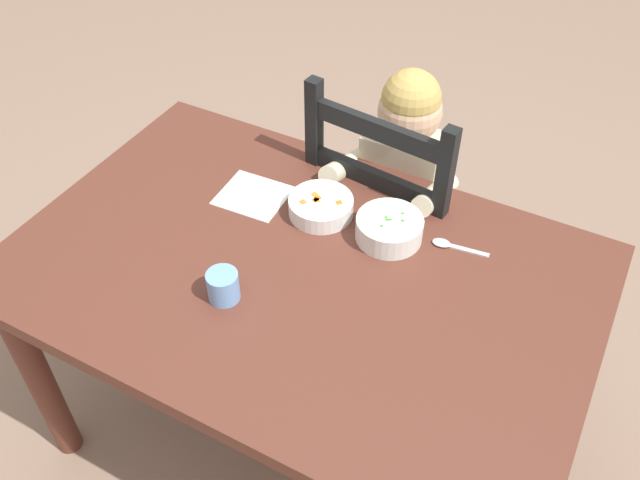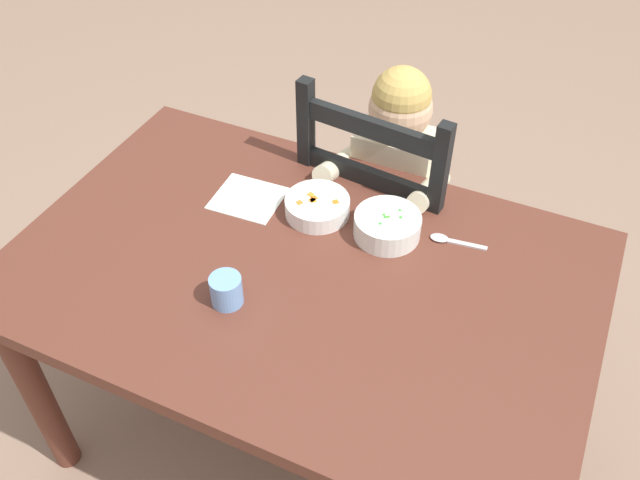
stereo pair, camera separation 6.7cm
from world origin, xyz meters
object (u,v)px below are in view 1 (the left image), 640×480
at_px(bowl_of_carrots, 321,206).
at_px(drinking_cup, 223,286).
at_px(dining_chair, 393,226).
at_px(spoon, 450,245).
at_px(dining_table, 300,296).
at_px(child_figure, 399,182).
at_px(bowl_of_peas, 389,228).

bearing_deg(bowl_of_carrots, drinking_cup, -99.14).
distance_m(dining_chair, bowl_of_carrots, 0.41).
relative_size(dining_chair, spoon, 7.02).
xyz_separation_m(dining_table, spoon, (0.28, 0.23, 0.10)).
height_order(bowl_of_carrots, spoon, bowl_of_carrots).
height_order(bowl_of_carrots, drinking_cup, drinking_cup).
bearing_deg(bowl_of_carrots, child_figure, 72.41).
distance_m(bowl_of_peas, drinking_cup, 0.42).
distance_m(spoon, drinking_cup, 0.54).
distance_m(child_figure, spoon, 0.35).
bearing_deg(bowl_of_peas, dining_chair, 108.17).
distance_m(bowl_of_carrots, drinking_cup, 0.35).
distance_m(dining_table, spoon, 0.38).
distance_m(dining_chair, child_figure, 0.18).
height_order(dining_table, drinking_cup, drinking_cup).
bearing_deg(drinking_cup, bowl_of_carrots, 80.86).
bearing_deg(drinking_cup, child_figure, 76.93).
xyz_separation_m(dining_chair, bowl_of_carrots, (-0.09, -0.30, 0.27)).
bearing_deg(child_figure, dining_chair, 128.24).
xyz_separation_m(dining_table, bowl_of_carrots, (-0.04, 0.19, 0.12)).
bearing_deg(bowl_of_carrots, dining_table, -76.72).
distance_m(child_figure, drinking_cup, 0.66).
bearing_deg(dining_table, child_figure, 84.32).
bearing_deg(drinking_cup, spoon, 45.35).
distance_m(dining_table, dining_chair, 0.51).
height_order(dining_chair, drinking_cup, dining_chair).
bearing_deg(spoon, bowl_of_peas, -164.23).
height_order(dining_chair, bowl_of_peas, dining_chair).
bearing_deg(dining_table, bowl_of_carrots, 103.28).
xyz_separation_m(spoon, drinking_cup, (-0.38, -0.39, 0.03)).
bearing_deg(dining_chair, bowl_of_carrots, -106.19).
xyz_separation_m(bowl_of_peas, bowl_of_carrots, (-0.18, -0.00, -0.01)).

